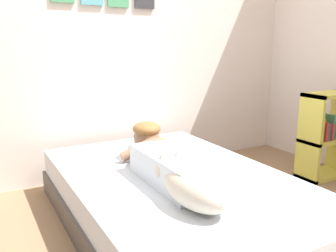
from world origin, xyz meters
TOP-DOWN VIEW (x-y plane):
  - ground_plane at (0.00, 0.00)m, footprint 11.66×11.66m
  - back_wall at (-0.00, 1.37)m, footprint 3.83×0.12m
  - bed at (0.03, 0.19)m, footprint 1.30×2.02m
  - pillow at (0.19, 0.73)m, footprint 0.52×0.32m
  - person_lying at (0.02, 0.25)m, footprint 0.43×0.92m
  - dog at (-0.11, -0.19)m, footprint 0.26×0.57m
  - coffee_cup at (0.16, 0.61)m, footprint 0.12×0.09m
  - cell_phone at (0.25, -0.08)m, footprint 0.07×0.14m
  - bookshelf at (1.60, 0.33)m, footprint 0.45×0.24m

SIDE VIEW (x-z plane):
  - ground_plane at x=0.00m, z-range 0.00..0.00m
  - bed at x=0.03m, z-range 0.00..0.34m
  - cell_phone at x=0.25m, z-range 0.34..0.35m
  - coffee_cup at x=0.16m, z-range 0.34..0.42m
  - bookshelf at x=1.60m, z-range 0.01..0.76m
  - pillow at x=0.19m, z-range 0.34..0.45m
  - dog at x=-0.11m, z-range 0.34..0.55m
  - person_lying at x=0.02m, z-range 0.31..0.58m
  - back_wall at x=0.00m, z-range 0.00..2.50m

